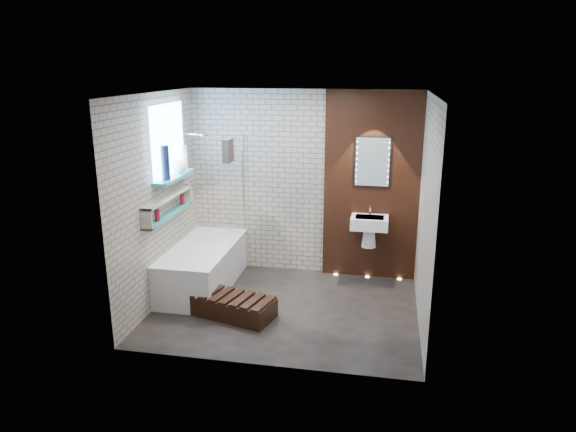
% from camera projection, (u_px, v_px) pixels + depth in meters
% --- Properties ---
extents(ground, '(3.20, 3.20, 0.00)m').
position_uv_depth(ground, '(286.00, 308.00, 6.51)').
color(ground, black).
rests_on(ground, ground).
extents(room_shell, '(3.24, 3.20, 2.60)m').
position_uv_depth(room_shell, '(286.00, 207.00, 6.15)').
color(room_shell, tan).
rests_on(room_shell, ground).
extents(walnut_panel, '(1.30, 0.06, 2.60)m').
position_uv_depth(walnut_panel, '(371.00, 187.00, 7.18)').
color(walnut_panel, black).
rests_on(walnut_panel, ground).
extents(clerestory_window, '(0.18, 1.00, 0.94)m').
position_uv_depth(clerestory_window, '(168.00, 148.00, 6.60)').
color(clerestory_window, '#7FADE0').
rests_on(clerestory_window, room_shell).
extents(display_niche, '(0.14, 1.30, 0.26)m').
position_uv_depth(display_niche, '(169.00, 206.00, 6.60)').
color(display_niche, teal).
rests_on(display_niche, room_shell).
extents(bathtub, '(0.79, 1.74, 0.70)m').
position_uv_depth(bathtub, '(203.00, 266.00, 7.08)').
color(bathtub, white).
rests_on(bathtub, ground).
extents(bath_screen, '(0.01, 0.78, 1.40)m').
position_uv_depth(bath_screen, '(236.00, 189.00, 7.16)').
color(bath_screen, white).
rests_on(bath_screen, bathtub).
extents(towel, '(0.09, 0.23, 0.30)m').
position_uv_depth(towel, '(228.00, 150.00, 6.72)').
color(towel, black).
rests_on(towel, bath_screen).
extents(shower_head, '(0.18, 0.18, 0.02)m').
position_uv_depth(shower_head, '(205.00, 135.00, 7.09)').
color(shower_head, silver).
rests_on(shower_head, room_shell).
extents(washbasin, '(0.50, 0.36, 0.58)m').
position_uv_depth(washbasin, '(369.00, 227.00, 7.14)').
color(washbasin, white).
rests_on(washbasin, walnut_panel).
extents(led_mirror, '(0.50, 0.02, 0.70)m').
position_uv_depth(led_mirror, '(372.00, 162.00, 7.05)').
color(led_mirror, black).
rests_on(led_mirror, walnut_panel).
extents(walnut_step, '(1.10, 0.70, 0.23)m').
position_uv_depth(walnut_step, '(232.00, 306.00, 6.31)').
color(walnut_step, black).
rests_on(walnut_step, ground).
extents(niche_bottles, '(0.06, 0.86, 0.15)m').
position_uv_depth(niche_bottles, '(170.00, 207.00, 6.63)').
color(niche_bottles, maroon).
rests_on(niche_bottles, display_niche).
extents(sill_vases, '(0.18, 0.71, 0.43)m').
position_uv_depth(sill_vases, '(176.00, 163.00, 6.69)').
color(sill_vases, white).
rests_on(sill_vases, clerestory_window).
extents(floor_uplights, '(0.96, 0.06, 0.01)m').
position_uv_depth(floor_uplights, '(367.00, 277.00, 7.47)').
color(floor_uplights, '#FFD899').
rests_on(floor_uplights, ground).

